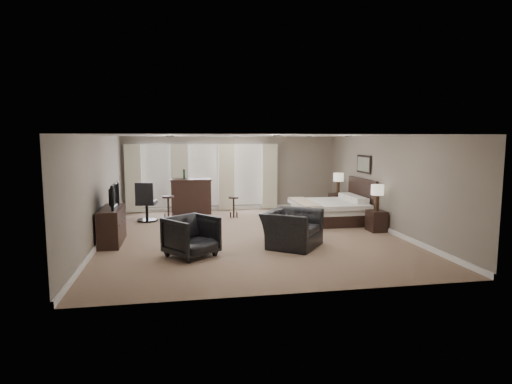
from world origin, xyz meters
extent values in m
cube|color=#806551|center=(0.00, 0.00, 0.00)|extent=(7.60, 8.60, 0.04)
cube|color=silver|center=(0.00, 0.00, 2.60)|extent=(7.60, 8.60, 0.04)
cube|color=gray|center=(0.00, 4.25, 1.30)|extent=(7.50, 0.04, 2.60)
cube|color=gray|center=(0.00, -4.25, 1.30)|extent=(7.50, 0.04, 2.60)
cube|color=gray|center=(-3.75, 0.00, 1.30)|extent=(0.04, 8.50, 2.60)
cube|color=gray|center=(3.75, 0.00, 1.30)|extent=(0.04, 8.50, 2.60)
cube|color=silver|center=(-2.60, 4.19, 1.25)|extent=(1.15, 0.04, 2.05)
cube|color=silver|center=(-1.00, 4.19, 1.25)|extent=(1.15, 0.04, 2.05)
cube|color=silver|center=(0.60, 4.19, 1.25)|extent=(1.15, 0.04, 2.05)
cube|color=beige|center=(-3.35, 4.07, 1.18)|extent=(0.55, 0.12, 2.30)
cube|color=beige|center=(-1.80, 4.07, 1.18)|extent=(0.55, 0.12, 2.30)
cube|color=beige|center=(-0.20, 4.07, 1.18)|extent=(0.55, 0.12, 2.30)
cube|color=beige|center=(1.35, 4.07, 1.18)|extent=(0.55, 0.12, 2.30)
cube|color=silver|center=(2.58, 1.40, 0.66)|extent=(2.07, 1.97, 1.31)
cube|color=black|center=(3.47, -0.05, 0.29)|extent=(0.43, 0.52, 0.57)
cube|color=black|center=(3.47, 2.85, 0.33)|extent=(0.50, 0.61, 0.66)
cube|color=beige|center=(3.47, -0.05, 0.93)|extent=(0.34, 0.34, 0.71)
cube|color=beige|center=(3.47, 2.85, 1.01)|extent=(0.34, 0.34, 0.71)
cube|color=slate|center=(3.70, 1.40, 1.75)|extent=(0.04, 0.96, 0.56)
cube|color=black|center=(-3.45, -0.19, 0.44)|extent=(0.48, 1.50, 0.87)
imported|color=black|center=(-3.45, -0.19, 0.94)|extent=(0.59, 1.03, 0.13)
imported|color=black|center=(0.76, -1.26, 0.57)|extent=(1.46, 1.55, 1.14)
imported|color=black|center=(-1.59, -1.70, 0.48)|extent=(1.27, 1.26, 0.96)
cube|color=black|center=(-1.44, 3.65, 0.59)|extent=(1.36, 0.71, 1.19)
cube|color=black|center=(-2.17, 2.54, 0.38)|extent=(0.45, 0.45, 0.77)
cube|color=black|center=(-0.13, 2.62, 0.34)|extent=(0.32, 0.32, 0.68)
cube|color=black|center=(-2.82, 2.51, 0.61)|extent=(0.72, 0.72, 1.22)
camera|label=1|loc=(-1.82, -10.79, 2.54)|focal=30.00mm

